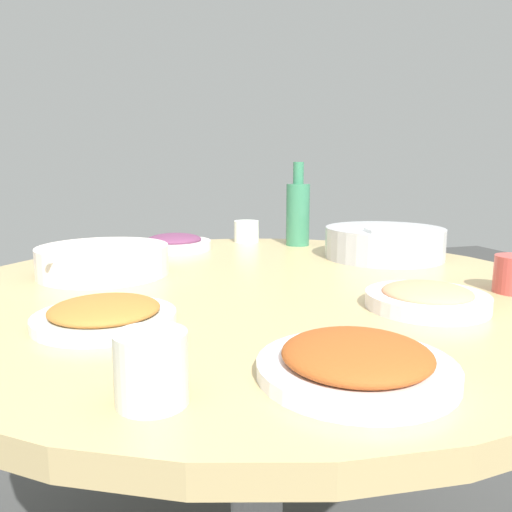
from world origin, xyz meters
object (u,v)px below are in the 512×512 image
soup_bowl (104,261)px  dish_eggplant (174,243)px  rice_bowl (384,242)px  tea_cup_near (151,368)px  tea_cup_far (246,231)px  green_bottle (298,212)px  round_dining_table (257,332)px  dish_tofu_braise (105,314)px  dish_shrimp (427,298)px  dish_stirfry (357,361)px

soup_bowl → dish_eggplant: size_ratio=1.36×
rice_bowl → tea_cup_near: size_ratio=4.05×
tea_cup_far → green_bottle: bearing=49.9°
tea_cup_far → round_dining_table: bearing=-14.0°
rice_bowl → dish_tofu_braise: bearing=-62.5°
round_dining_table → tea_cup_near: 0.54m
round_dining_table → dish_eggplant: bearing=-167.9°
round_dining_table → dish_shrimp: bearing=40.7°
dish_stirfry → dish_shrimp: dish_stirfry is taller
dish_eggplant → tea_cup_far: (-0.08, 0.23, 0.01)m
dish_shrimp → tea_cup_far: tea_cup_far is taller
dish_eggplant → tea_cup_near: size_ratio=2.76×
dish_shrimp → green_bottle: size_ratio=0.83×
dish_shrimp → dish_stirfry: bearing=-48.9°
soup_bowl → dish_shrimp: soup_bowl is taller
round_dining_table → dish_shrimp: (0.25, 0.22, 0.12)m
soup_bowl → green_bottle: bearing=114.8°
soup_bowl → tea_cup_far: size_ratio=3.66×
dish_stirfry → green_bottle: (-0.89, 0.28, 0.08)m
tea_cup_near → rice_bowl: bearing=134.6°
dish_tofu_braise → tea_cup_near: 0.28m
dish_eggplant → green_bottle: bearing=85.5°
green_bottle → soup_bowl: bearing=-65.2°
green_bottle → tea_cup_far: 0.18m
tea_cup_near → tea_cup_far: (-0.99, 0.38, -0.00)m
soup_bowl → tea_cup_near: bearing=3.5°
rice_bowl → dish_eggplant: 0.56m
round_dining_table → green_bottle: green_bottle is taller
rice_bowl → dish_shrimp: bearing=-22.5°
dish_stirfry → tea_cup_near: 0.22m
rice_bowl → dish_tofu_braise: 0.77m
rice_bowl → green_bottle: bearing=-152.6°
dish_eggplant → dish_tofu_braise: bearing=-16.9°
dish_eggplant → soup_bowl: bearing=-34.2°
dish_tofu_braise → rice_bowl: bearing=117.5°
rice_bowl → dish_shrimp: 0.46m
tea_cup_near → dish_eggplant: bearing=170.5°
round_dining_table → dish_eggplant: dish_eggplant is taller
rice_bowl → soup_bowl: rice_bowl is taller
dish_stirfry → dish_shrimp: bearing=131.1°
green_bottle → tea_cup_near: (0.89, -0.51, -0.06)m
dish_stirfry → dish_tofu_braise: dish_stirfry is taller
soup_bowl → green_bottle: 0.61m
dish_tofu_braise → dish_eggplant: 0.67m
green_bottle → tea_cup_far: green_bottle is taller
dish_shrimp → green_bottle: bearing=176.4°
soup_bowl → dish_tofu_braise: size_ratio=1.31×
dish_stirfry → dish_eggplant: size_ratio=1.11×
dish_shrimp → dish_tofu_braise: size_ratio=0.95×
soup_bowl → dish_shrimp: (0.42, 0.50, -0.01)m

